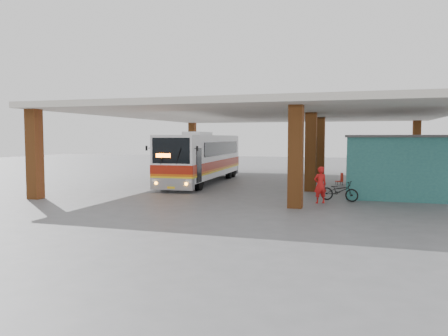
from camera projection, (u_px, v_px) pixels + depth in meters
ground at (245, 196)px, 22.33m from camera, size 90.00×90.00×0.00m
brick_columns at (288, 151)px, 26.52m from camera, size 20.10×21.60×4.35m
canopy_roof at (278, 114)px, 28.06m from camera, size 21.00×23.00×0.30m
shop_building at (396, 164)px, 23.82m from camera, size 5.20×8.20×3.11m
coach_bus at (202, 158)px, 28.53m from camera, size 3.01×11.56×3.33m
motorcycle at (339, 191)px, 20.53m from camera, size 1.91×1.08×0.95m
pedestrian at (320, 185)px, 19.80m from camera, size 0.73×0.65×1.68m
red_chair at (341, 179)px, 27.47m from camera, size 0.52×0.52×0.76m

